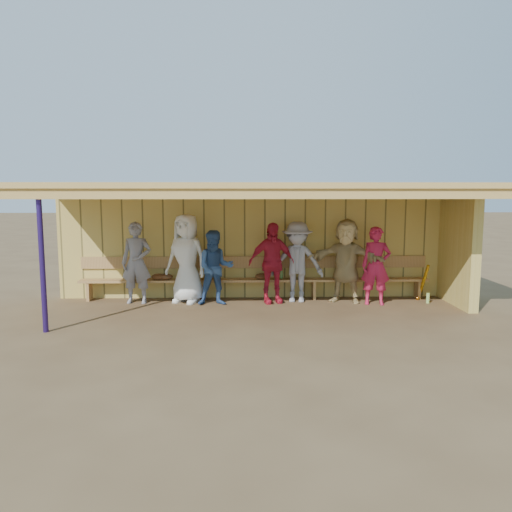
{
  "coord_description": "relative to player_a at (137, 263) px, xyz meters",
  "views": [
    {
      "loc": [
        -0.3,
        -9.67,
        2.36
      ],
      "look_at": [
        0.0,
        0.35,
        1.05
      ],
      "focal_mm": 35.0,
      "sensor_mm": 36.0,
      "label": 1
    }
  ],
  "objects": [
    {
      "name": "player_d",
      "position": [
        2.84,
        -0.05,
        -0.01
      ],
      "size": [
        1.07,
        0.65,
        1.71
      ],
      "primitive_type": "imported",
      "rotation": [
        0.0,
        0.0,
        0.24
      ],
      "color": "red",
      "rests_on": "ground"
    },
    {
      "name": "bench",
      "position": [
        2.5,
        0.35,
        -0.33
      ],
      "size": [
        7.6,
        0.34,
        0.93
      ],
      "color": "tan",
      "rests_on": "ground"
    },
    {
      "name": "player_c",
      "position": [
        1.67,
        -0.21,
        -0.08
      ],
      "size": [
        0.81,
        0.65,
        1.56
      ],
      "primitive_type": "imported",
      "rotation": [
        0.0,
        0.0,
        0.09
      ],
      "color": "#365A94",
      "rests_on": "ground"
    },
    {
      "name": "player_g",
      "position": [
        5.01,
        -0.27,
        -0.05
      ],
      "size": [
        0.65,
        0.48,
        1.63
      ],
      "primitive_type": "imported",
      "rotation": [
        0.0,
        0.0,
        -0.17
      ],
      "color": "#C01E45",
      "rests_on": "ground"
    },
    {
      "name": "player_a",
      "position": [
        0.0,
        0.0,
        0.0
      ],
      "size": [
        0.65,
        0.45,
        1.72
      ],
      "primitive_type": "imported",
      "rotation": [
        0.0,
        0.0,
        -0.06
      ],
      "color": "gray",
      "rests_on": "ground"
    },
    {
      "name": "player_b",
      "position": [
        1.05,
        0.04,
        0.08
      ],
      "size": [
        1.09,
        0.93,
        1.89
      ],
      "primitive_type": "imported",
      "rotation": [
        0.0,
        0.0,
        -0.43
      ],
      "color": "white",
      "rests_on": "ground"
    },
    {
      "name": "player_e",
      "position": [
        3.39,
        0.04,
        -0.0
      ],
      "size": [
        1.19,
        0.8,
        1.72
      ],
      "primitive_type": "imported",
      "rotation": [
        0.0,
        0.0,
        -0.15
      ],
      "color": "#989AA1",
      "rests_on": "ground"
    },
    {
      "name": "dugout_structure",
      "position": [
        2.89,
        -0.08,
        0.83
      ],
      "size": [
        8.8,
        3.2,
        2.5
      ],
      "color": "#D2B859",
      "rests_on": "ground"
    },
    {
      "name": "player_f",
      "position": [
        4.43,
        -0.02,
        0.03
      ],
      "size": [
        1.73,
        1.09,
        1.78
      ],
      "primitive_type": "imported",
      "rotation": [
        0.0,
        0.0,
        -0.37
      ],
      "color": "tan",
      "rests_on": "ground"
    },
    {
      "name": "ground",
      "position": [
        2.5,
        -0.77,
        -0.86
      ],
      "size": [
        90.0,
        90.0,
        0.0
      ],
      "primitive_type": "plane",
      "color": "brown",
      "rests_on": "ground"
    },
    {
      "name": "dugout_equipment",
      "position": [
        2.06,
        0.22,
        -0.37
      ],
      "size": [
        5.96,
        0.62,
        0.8
      ],
      "color": "gold",
      "rests_on": "ground"
    }
  ]
}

